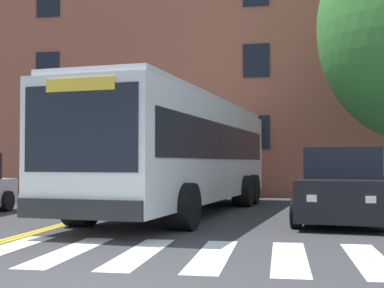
# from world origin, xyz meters

# --- Properties ---
(ground_plane) EXTENTS (120.00, 120.00, 0.00)m
(ground_plane) POSITION_xyz_m (0.00, 0.00, 0.00)
(ground_plane) COLOR #38383A
(crosswalk) EXTENTS (11.04, 3.16, 0.01)m
(crosswalk) POSITION_xyz_m (0.97, 2.36, 0.00)
(crosswalk) COLOR white
(crosswalk) RESTS_ON ground
(lane_line_yellow_inner) EXTENTS (0.12, 36.00, 0.01)m
(lane_line_yellow_inner) POSITION_xyz_m (-2.51, 16.36, 0.00)
(lane_line_yellow_inner) COLOR gold
(lane_line_yellow_inner) RESTS_ON ground
(lane_line_yellow_outer) EXTENTS (0.12, 36.00, 0.01)m
(lane_line_yellow_outer) POSITION_xyz_m (-2.35, 16.36, 0.00)
(lane_line_yellow_outer) COLOR gold
(lane_line_yellow_outer) RESTS_ON ground
(city_bus) EXTENTS (3.96, 11.94, 3.21)m
(city_bus) POSITION_xyz_m (-0.26, 9.02, 1.76)
(city_bus) COLOR white
(city_bus) RESTS_ON ground
(car_black_far_lane) EXTENTS (2.53, 4.45, 1.78)m
(car_black_far_lane) POSITION_xyz_m (3.99, 7.28, 0.81)
(car_black_far_lane) COLOR black
(car_black_far_lane) RESTS_ON ground
(car_white_behind_bus) EXTENTS (2.28, 5.07, 2.27)m
(car_white_behind_bus) POSITION_xyz_m (0.11, 18.15, 1.08)
(car_white_behind_bus) COLOR white
(car_white_behind_bus) RESTS_ON ground
(building_facade) EXTENTS (34.91, 7.98, 10.71)m
(building_facade) POSITION_xyz_m (-3.25, 20.35, 5.36)
(building_facade) COLOR #9E5642
(building_facade) RESTS_ON ground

